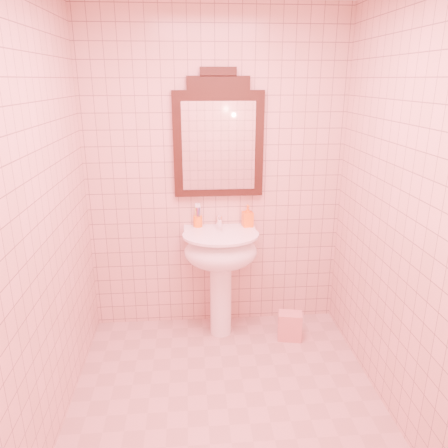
{
  "coord_description": "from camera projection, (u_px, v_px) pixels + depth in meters",
  "views": [
    {
      "loc": [
        -0.2,
        -2.23,
        1.97
      ],
      "look_at": [
        0.02,
        0.55,
        1.04
      ],
      "focal_mm": 35.0,
      "sensor_mm": 36.0,
      "label": 1
    }
  ],
  "objects": [
    {
      "name": "floor",
      "position": [
        227.0,
        409.0,
        2.75
      ],
      "size": [
        2.2,
        2.2,
        0.0
      ],
      "primitive_type": "plane",
      "color": "tan",
      "rests_on": "ground"
    },
    {
      "name": "mirror",
      "position": [
        218.0,
        139.0,
        3.28
      ],
      "size": [
        0.68,
        0.06,
        0.95
      ],
      "color": "black",
      "rests_on": "back_wall"
    },
    {
      "name": "faucet",
      "position": [
        219.0,
        221.0,
        3.41
      ],
      "size": [
        0.04,
        0.16,
        0.11
      ],
      "color": "white",
      "rests_on": "pedestal_sink"
    },
    {
      "name": "toothbrush_cup",
      "position": [
        198.0,
        221.0,
        3.44
      ],
      "size": [
        0.07,
        0.07,
        0.16
      ],
      "rotation": [
        0.0,
        0.0,
        0.18
      ],
      "color": "orange",
      "rests_on": "pedestal_sink"
    },
    {
      "name": "pedestal_sink",
      "position": [
        221.0,
        258.0,
        3.37
      ],
      "size": [
        0.58,
        0.58,
        0.86
      ],
      "color": "white",
      "rests_on": "floor"
    },
    {
      "name": "towel",
      "position": [
        290.0,
        326.0,
        3.46
      ],
      "size": [
        0.21,
        0.16,
        0.23
      ],
      "primitive_type": "cube",
      "rotation": [
        0.0,
        0.0,
        -0.2
      ],
      "color": "pink",
      "rests_on": "floor"
    },
    {
      "name": "back_wall",
      "position": [
        216.0,
        177.0,
        3.4
      ],
      "size": [
        2.0,
        0.02,
        2.5
      ],
      "primitive_type": "cube",
      "color": "#E0A89C",
      "rests_on": "floor"
    },
    {
      "name": "soap_dispenser",
      "position": [
        248.0,
        216.0,
        3.44
      ],
      "size": [
        0.09,
        0.09,
        0.18
      ],
      "primitive_type": "imported",
      "rotation": [
        0.0,
        0.0,
        0.14
      ],
      "color": "orange",
      "rests_on": "pedestal_sink"
    }
  ]
}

